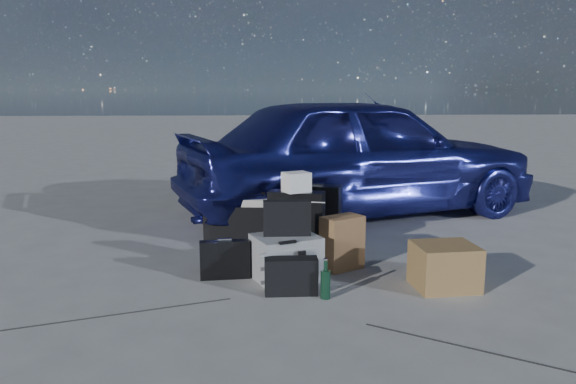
% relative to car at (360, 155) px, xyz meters
% --- Properties ---
extents(ground, '(60.00, 60.00, 0.00)m').
position_rel_car_xyz_m(ground, '(-0.80, -2.46, -0.74)').
color(ground, '#ACABA7').
rests_on(ground, ground).
extents(car, '(4.65, 3.09, 1.47)m').
position_rel_car_xyz_m(car, '(0.00, 0.00, 0.00)').
color(car, '#2D3296').
rests_on(car, ground).
extents(pelican_case, '(0.60, 0.55, 0.36)m').
position_rel_car_xyz_m(pelican_case, '(-1.02, -2.27, -0.56)').
color(pelican_case, '#A3A6A8').
rests_on(pelican_case, ground).
extents(laptop_bag, '(0.38, 0.10, 0.28)m').
position_rel_car_xyz_m(laptop_bag, '(-1.01, -2.25, -0.24)').
color(laptop_bag, black).
rests_on(laptop_bag, pelican_case).
extents(briefcase, '(0.41, 0.12, 0.31)m').
position_rel_car_xyz_m(briefcase, '(-1.51, -2.23, -0.58)').
color(briefcase, black).
rests_on(briefcase, ground).
extents(suitcase_left, '(0.49, 0.31, 0.60)m').
position_rel_car_xyz_m(suitcase_left, '(-0.66, -1.30, -0.44)').
color(suitcase_left, black).
rests_on(suitcase_left, ground).
extents(suitcase_right, '(0.53, 0.31, 0.60)m').
position_rel_car_xyz_m(suitcase_right, '(-0.89, -1.64, -0.43)').
color(suitcase_right, black).
rests_on(suitcase_right, ground).
extents(white_carton, '(0.27, 0.25, 0.18)m').
position_rel_car_xyz_m(white_carton, '(-0.89, -1.66, -0.04)').
color(white_carton, white).
rests_on(white_carton, suitcase_right).
extents(duffel_bag, '(0.87, 0.59, 0.40)m').
position_rel_car_xyz_m(duffel_bag, '(-1.33, -1.21, -0.54)').
color(duffel_bag, black).
rests_on(duffel_bag, ground).
extents(flat_box_white, '(0.43, 0.34, 0.07)m').
position_rel_car_xyz_m(flat_box_white, '(-1.32, -1.20, -0.30)').
color(flat_box_white, white).
rests_on(flat_box_white, duffel_bag).
extents(flat_box_black, '(0.32, 0.25, 0.06)m').
position_rel_car_xyz_m(flat_box_black, '(-1.32, -1.21, -0.23)').
color(flat_box_black, black).
rests_on(flat_box_black, flat_box_white).
extents(kraft_bag, '(0.40, 0.35, 0.46)m').
position_rel_car_xyz_m(kraft_bag, '(-0.53, -2.04, -0.51)').
color(kraft_bag, olive).
rests_on(kraft_bag, ground).
extents(cardboard_box, '(0.49, 0.43, 0.34)m').
position_rel_car_xyz_m(cardboard_box, '(0.18, -2.56, -0.56)').
color(cardboard_box, olive).
rests_on(cardboard_box, ground).
extents(plastic_bag, '(0.36, 0.33, 0.16)m').
position_rel_car_xyz_m(plastic_bag, '(0.19, -2.18, -0.65)').
color(plastic_bag, silver).
rests_on(plastic_bag, ground).
extents(messenger_bag, '(0.39, 0.15, 0.28)m').
position_rel_car_xyz_m(messenger_bag, '(-1.00, -2.61, -0.60)').
color(messenger_bag, black).
rests_on(messenger_bag, ground).
extents(green_bottle, '(0.08, 0.08, 0.29)m').
position_rel_car_xyz_m(green_bottle, '(-0.76, -2.72, -0.59)').
color(green_bottle, black).
rests_on(green_bottle, ground).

